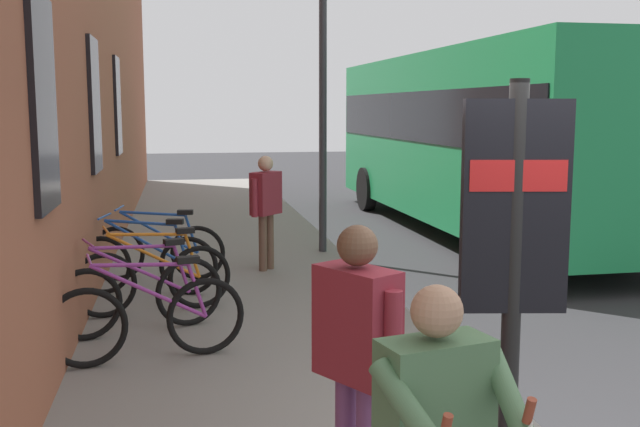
% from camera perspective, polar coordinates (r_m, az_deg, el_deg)
% --- Properties ---
extents(ground, '(60.00, 60.00, 0.00)m').
position_cam_1_polar(ground, '(10.81, 8.58, -4.76)').
color(ground, '#2D2D30').
extents(sidewalk_pavement, '(24.00, 3.50, 0.12)m').
position_cam_1_polar(sidewalk_pavement, '(12.19, -6.90, -2.97)').
color(sidewalk_pavement, gray).
rests_on(sidewalk_pavement, ground).
extents(station_facade, '(22.00, 0.65, 7.27)m').
position_cam_1_polar(station_facade, '(13.07, -16.72, 13.22)').
color(station_facade, '#9E563D').
rests_on(station_facade, ground).
extents(bicycle_nearest_sign, '(0.51, 1.75, 0.97)m').
position_cam_1_polar(bicycle_nearest_sign, '(6.94, -12.85, -7.77)').
color(bicycle_nearest_sign, black).
rests_on(bicycle_nearest_sign, sidewalk_pavement).
extents(bicycle_far_end, '(0.69, 1.70, 0.97)m').
position_cam_1_polar(bicycle_far_end, '(7.81, -13.47, -6.02)').
color(bicycle_far_end, black).
rests_on(bicycle_far_end, sidewalk_pavement).
extents(bicycle_under_window, '(0.54, 1.75, 0.97)m').
position_cam_1_polar(bicycle_under_window, '(8.52, -12.50, -4.81)').
color(bicycle_under_window, black).
rests_on(bicycle_under_window, sidewalk_pavement).
extents(bicycle_beside_lamp, '(0.55, 1.74, 0.97)m').
position_cam_1_polar(bicycle_beside_lamp, '(9.36, -13.03, -3.68)').
color(bicycle_beside_lamp, black).
rests_on(bicycle_beside_lamp, sidewalk_pavement).
extents(bicycle_by_door, '(0.48, 1.76, 0.97)m').
position_cam_1_polar(bicycle_by_door, '(10.12, -12.14, -2.78)').
color(bicycle_by_door, black).
rests_on(bicycle_by_door, sidewalk_pavement).
extents(transit_info_sign, '(0.17, 0.56, 2.40)m').
position_cam_1_polar(transit_info_sign, '(4.01, 14.47, -1.67)').
color(transit_info_sign, black).
rests_on(transit_info_sign, sidewalk_pavement).
extents(city_bus, '(10.53, 2.76, 3.35)m').
position_cam_1_polar(city_bus, '(14.59, 11.61, 6.08)').
color(city_bus, '#1E8C4C').
rests_on(city_bus, ground).
extents(pedestrian_near_bus, '(0.55, 0.44, 1.65)m').
position_cam_1_polar(pedestrian_near_bus, '(4.10, 2.80, -9.77)').
color(pedestrian_near_bus, '#723F72').
rests_on(pedestrian_near_bus, sidewalk_pavement).
extents(pedestrian_by_facade, '(0.49, 0.48, 1.60)m').
position_cam_1_polar(pedestrian_by_facade, '(10.45, -4.11, 0.97)').
color(pedestrian_by_facade, brown).
rests_on(pedestrian_by_facade, sidewalk_pavement).
extents(street_lamp, '(0.28, 0.28, 5.71)m').
position_cam_1_polar(street_lamp, '(11.76, 0.22, 13.37)').
color(street_lamp, '#333338').
rests_on(street_lamp, sidewalk_pavement).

